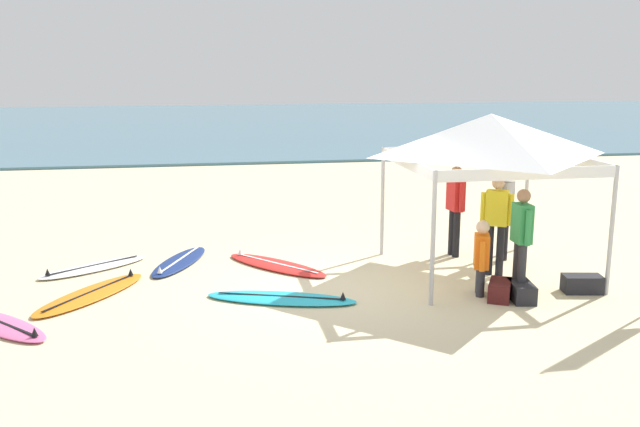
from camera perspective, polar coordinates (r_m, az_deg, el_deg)
ground_plane at (r=11.38m, az=2.57°, el=-6.11°), size 80.00×80.00×0.00m
sea at (r=43.20m, az=-6.82°, el=7.39°), size 80.00×36.00×0.10m
canopy_tent at (r=12.07m, az=13.73°, el=6.22°), size 3.01×3.01×2.75m
surfboard_pink at (r=10.67m, az=-24.55°, el=-8.28°), size 1.76×1.82×0.19m
surfboard_navy at (r=12.97m, az=-11.42°, el=-3.87°), size 1.28×2.13×0.19m
surfboard_white at (r=13.00m, az=-18.04°, el=-4.20°), size 1.98×1.62×0.19m
surfboard_red at (r=12.53m, az=-3.60°, el=-4.21°), size 1.93×2.11×0.19m
surfboard_cyan at (r=10.80m, az=-3.14°, el=-6.92°), size 2.41×1.35×0.19m
surfboard_orange at (r=11.55m, az=-18.20°, el=-6.26°), size 1.84×2.30×0.19m
person_green at (r=11.10m, az=16.13°, el=-1.74°), size 0.24×0.55×1.71m
person_yellow at (r=12.17m, az=14.22°, el=-0.43°), size 0.48×0.37×1.71m
person_red at (r=13.26m, az=11.00°, el=0.73°), size 0.26×0.55×1.71m
person_grey at (r=13.09m, az=14.82°, el=0.40°), size 0.43×0.40×1.71m
person_orange at (r=11.15m, az=13.06°, el=-3.28°), size 0.33×0.52×1.20m
gear_bag_near_tent at (r=11.17m, az=14.48°, el=-6.09°), size 0.57×0.68×0.28m
gear_bag_by_pole at (r=11.87m, az=20.63°, el=-5.41°), size 0.65×0.42×0.28m
gear_bag_on_sand at (r=11.20m, az=16.12°, el=-6.14°), size 0.41×0.64×0.28m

